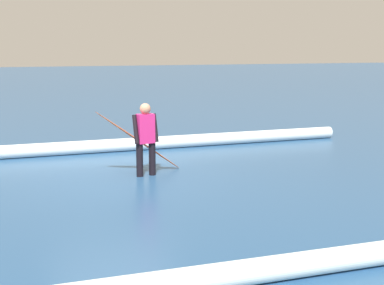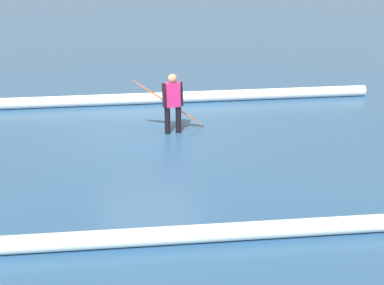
% 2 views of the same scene
% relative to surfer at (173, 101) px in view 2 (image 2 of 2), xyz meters
% --- Properties ---
extents(ground_plane, '(143.67, 143.67, 0.00)m').
position_rel_surfer_xyz_m(ground_plane, '(0.60, -0.29, -0.83)').
color(ground_plane, navy).
extents(surfer, '(0.52, 0.30, 1.48)m').
position_rel_surfer_xyz_m(surfer, '(0.00, 0.00, 0.00)').
color(surfer, black).
rests_on(surfer, ground_plane).
extents(surfboard, '(1.87, 0.38, 1.36)m').
position_rel_surfer_xyz_m(surfboard, '(0.04, -0.33, -0.16)').
color(surfboard, '#E55926').
rests_on(surfboard, ground_plane).
extents(wave_crest_foreground, '(15.42, 1.09, 0.32)m').
position_rel_surfer_xyz_m(wave_crest_foreground, '(1.31, -2.84, -0.67)').
color(wave_crest_foreground, white).
rests_on(wave_crest_foreground, ground_plane).
extents(wave_crest_midground, '(19.80, 1.76, 0.28)m').
position_rel_surfer_xyz_m(wave_crest_midground, '(0.71, 5.28, -0.68)').
color(wave_crest_midground, white).
rests_on(wave_crest_midground, ground_plane).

